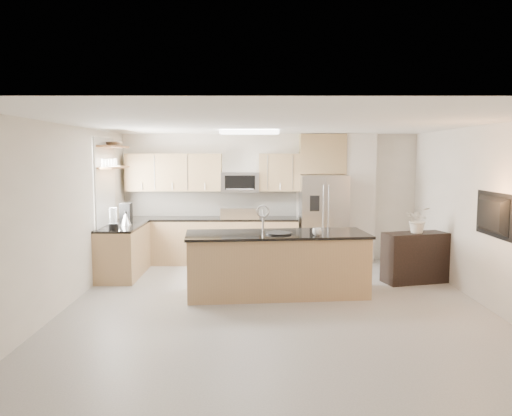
{
  "coord_description": "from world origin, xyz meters",
  "views": [
    {
      "loc": [
        -0.31,
        -7.0,
        2.16
      ],
      "look_at": [
        -0.29,
        1.3,
        1.29
      ],
      "focal_mm": 35.0,
      "sensor_mm": 36.0,
      "label": 1
    }
  ],
  "objects_px": {
    "island": "(277,264)",
    "television": "(488,215)",
    "platter": "(279,233)",
    "blender": "(113,220)",
    "refrigerator": "(323,219)",
    "bowl": "(113,143)",
    "kettle": "(126,219)",
    "flower_vase": "(419,213)",
    "microwave": "(240,182)",
    "coffee_maker": "(126,213)",
    "credenza": "(415,257)",
    "cup": "(317,232)",
    "range": "(240,240)"
  },
  "relations": [
    {
      "from": "cup",
      "to": "credenza",
      "type": "bearing_deg",
      "value": 28.7
    },
    {
      "from": "microwave",
      "to": "platter",
      "type": "bearing_deg",
      "value": -75.44
    },
    {
      "from": "range",
      "to": "television",
      "type": "relative_size",
      "value": 1.06
    },
    {
      "from": "cup",
      "to": "flower_vase",
      "type": "relative_size",
      "value": 0.2
    },
    {
      "from": "platter",
      "to": "blender",
      "type": "distance_m",
      "value": 2.83
    },
    {
      "from": "kettle",
      "to": "cup",
      "type": "bearing_deg",
      "value": -24.79
    },
    {
      "from": "microwave",
      "to": "refrigerator",
      "type": "relative_size",
      "value": 0.43
    },
    {
      "from": "coffee_maker",
      "to": "television",
      "type": "xyz_separation_m",
      "value": [
        5.61,
        -2.37,
        0.26
      ]
    },
    {
      "from": "microwave",
      "to": "television",
      "type": "distance_m",
      "value": 4.79
    },
    {
      "from": "island",
      "to": "flower_vase",
      "type": "bearing_deg",
      "value": 11.17
    },
    {
      "from": "refrigerator",
      "to": "bowl",
      "type": "distance_m",
      "value": 4.27
    },
    {
      "from": "refrigerator",
      "to": "flower_vase",
      "type": "height_order",
      "value": "refrigerator"
    },
    {
      "from": "range",
      "to": "cup",
      "type": "height_order",
      "value": "range"
    },
    {
      "from": "range",
      "to": "cup",
      "type": "bearing_deg",
      "value": -64.31
    },
    {
      "from": "flower_vase",
      "to": "platter",
      "type": "bearing_deg",
      "value": -161.2
    },
    {
      "from": "microwave",
      "to": "island",
      "type": "distance_m",
      "value": 2.75
    },
    {
      "from": "refrigerator",
      "to": "credenza",
      "type": "distance_m",
      "value": 2.09
    },
    {
      "from": "platter",
      "to": "kettle",
      "type": "xyz_separation_m",
      "value": [
        -2.68,
        1.36,
        0.05
      ]
    },
    {
      "from": "refrigerator",
      "to": "coffee_maker",
      "type": "relative_size",
      "value": 4.89
    },
    {
      "from": "island",
      "to": "blender",
      "type": "distance_m",
      "value": 2.85
    },
    {
      "from": "credenza",
      "to": "coffee_maker",
      "type": "height_order",
      "value": "coffee_maker"
    },
    {
      "from": "island",
      "to": "kettle",
      "type": "distance_m",
      "value": 2.99
    },
    {
      "from": "refrigerator",
      "to": "platter",
      "type": "height_order",
      "value": "refrigerator"
    },
    {
      "from": "blender",
      "to": "coffee_maker",
      "type": "height_order",
      "value": "blender"
    },
    {
      "from": "blender",
      "to": "credenza",
      "type": "bearing_deg",
      "value": 1.08
    },
    {
      "from": "island",
      "to": "television",
      "type": "distance_m",
      "value": 3.11
    },
    {
      "from": "kettle",
      "to": "coffee_maker",
      "type": "relative_size",
      "value": 0.68
    },
    {
      "from": "kettle",
      "to": "refrigerator",
      "type": "bearing_deg",
      "value": 15.16
    },
    {
      "from": "microwave",
      "to": "kettle",
      "type": "xyz_separation_m",
      "value": [
        -2.02,
        -1.17,
        -0.6
      ]
    },
    {
      "from": "kettle",
      "to": "flower_vase",
      "type": "height_order",
      "value": "flower_vase"
    },
    {
      "from": "blender",
      "to": "bowl",
      "type": "height_order",
      "value": "bowl"
    },
    {
      "from": "microwave",
      "to": "cup",
      "type": "bearing_deg",
      "value": -65.36
    },
    {
      "from": "television",
      "to": "refrigerator",
      "type": "bearing_deg",
      "value": 31.04
    },
    {
      "from": "island",
      "to": "credenza",
      "type": "xyz_separation_m",
      "value": [
        2.39,
        0.74,
        -0.06
      ]
    },
    {
      "from": "kettle",
      "to": "coffee_maker",
      "type": "height_order",
      "value": "coffee_maker"
    },
    {
      "from": "bowl",
      "to": "refrigerator",
      "type": "bearing_deg",
      "value": 12.13
    },
    {
      "from": "blender",
      "to": "flower_vase",
      "type": "height_order",
      "value": "flower_vase"
    },
    {
      "from": "cup",
      "to": "coffee_maker",
      "type": "distance_m",
      "value": 3.77
    },
    {
      "from": "kettle",
      "to": "flower_vase",
      "type": "relative_size",
      "value": 0.36
    },
    {
      "from": "credenza",
      "to": "kettle",
      "type": "relative_size",
      "value": 4.31
    },
    {
      "from": "island",
      "to": "credenza",
      "type": "distance_m",
      "value": 2.51
    },
    {
      "from": "refrigerator",
      "to": "television",
      "type": "relative_size",
      "value": 1.65
    },
    {
      "from": "island",
      "to": "television",
      "type": "height_order",
      "value": "television"
    },
    {
      "from": "cup",
      "to": "platter",
      "type": "relative_size",
      "value": 0.35
    },
    {
      "from": "flower_vase",
      "to": "blender",
      "type": "bearing_deg",
      "value": -179.21
    },
    {
      "from": "kettle",
      "to": "bowl",
      "type": "distance_m",
      "value": 1.38
    },
    {
      "from": "kettle",
      "to": "flower_vase",
      "type": "bearing_deg",
      "value": -6.04
    },
    {
      "from": "island",
      "to": "television",
      "type": "xyz_separation_m",
      "value": [
        2.87,
        -0.82,
        0.86
      ]
    },
    {
      "from": "platter",
      "to": "coffee_maker",
      "type": "xyz_separation_m",
      "value": [
        -2.75,
        1.65,
        0.11
      ]
    },
    {
      "from": "credenza",
      "to": "flower_vase",
      "type": "bearing_deg",
      "value": -56.49
    }
  ]
}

